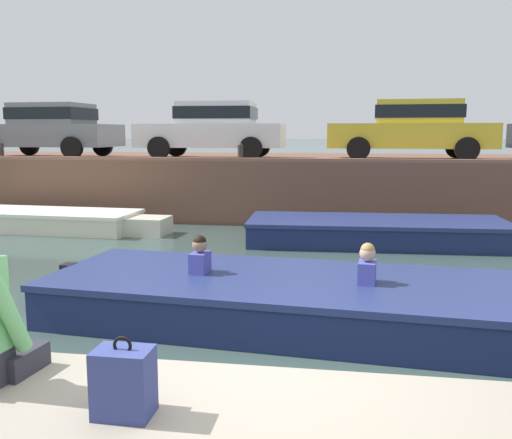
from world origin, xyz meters
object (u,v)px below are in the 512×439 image
Objects in this scene: boat_moored_west_cream at (53,221)px; backpack_on_ledge at (125,382)px; motorboat_passing at (316,302)px; car_centre_yellow at (413,127)px; car_left_inner_white at (213,127)px; boat_moored_central_navy at (389,232)px; mooring_bollard_west at (1,150)px; car_leftmost_grey at (50,128)px; mooring_bollard_mid at (240,151)px.

backpack_on_ledge is (5.84, -10.01, 0.87)m from boat_moored_west_cream.
motorboat_passing is 1.71× the size of car_centre_yellow.
car_left_inner_white is 0.94× the size of car_centre_yellow.
boat_moored_central_navy is 15.81× the size of backpack_on_ledge.
backpack_on_ledge is (8.18, -11.72, -0.75)m from mooring_bollard_west.
boat_moored_central_navy is 1.58× the size of car_leftmost_grey.
car_left_inner_white reaches higher than boat_moored_west_cream.
boat_moored_west_cream is at bearing -134.93° from car_left_inner_white.
boat_moored_central_navy is 1.58× the size of car_left_inner_white.
backpack_on_ledge is (1.60, -11.72, -0.75)m from mooring_bollard_mid.
boat_moored_west_cream is at bearing -61.96° from car_leftmost_grey.
boat_moored_central_navy is 14.49× the size of mooring_bollard_west.
boat_moored_west_cream is 12.07× the size of mooring_bollard_west.
boat_moored_west_cream is 3.32m from mooring_bollard_west.
car_leftmost_grey is at bearing 66.58° from mooring_bollard_west.
car_centre_yellow is at bearing 7.73° from mooring_bollard_west.
car_left_inner_white is at bearing 45.07° from boat_moored_west_cream.
backpack_on_ledge is at bearing -101.62° from boat_moored_central_navy.
car_leftmost_grey is 6.15m from mooring_bollard_mid.
boat_moored_west_cream is at bearing 120.23° from backpack_on_ledge.
mooring_bollard_west is (-5.54, -1.49, -0.61)m from car_left_inner_white.
car_leftmost_grey reaches higher than backpack_on_ledge.
mooring_bollard_mid reaches higher than boat_moored_central_navy.
boat_moored_west_cream is at bearing 176.99° from boat_moored_central_navy.
car_left_inner_white and car_centre_yellow have the same top height.
car_left_inner_white reaches higher than backpack_on_ledge.
car_leftmost_grey is 1.73m from mooring_bollard_west.
mooring_bollard_west is 6.58m from mooring_bollard_mid.
backpack_on_ledge is at bearing -55.08° from mooring_bollard_west.
mooring_bollard_west is (-2.35, 1.71, 1.62)m from boat_moored_west_cream.
motorboat_passing is (-1.25, -5.37, 0.03)m from boat_moored_central_navy.
boat_moored_central_navy is at bearing 78.38° from backpack_on_ledge.
car_leftmost_grey is at bearing 159.24° from boat_moored_central_navy.
car_centre_yellow is 13.57m from backpack_on_ledge.
car_centre_yellow is (10.31, -0.00, 0.00)m from car_leftmost_grey.
motorboat_passing is at bearing -69.44° from car_left_inner_white.
car_left_inner_white is 10.00× the size of backpack_on_ledge.
mooring_bollard_mid is (4.24, 1.71, 1.62)m from boat_moored_west_cream.
boat_moored_central_navy is 4.30m from car_centre_yellow.
car_centre_yellow reaches higher than backpack_on_ledge.
boat_moored_west_cream is 5.04m from car_left_inner_white.
boat_moored_west_cream is 0.73× the size of motorboat_passing.
car_leftmost_grey is at bearing 132.62° from motorboat_passing.
car_leftmost_grey is 15.27m from backpack_on_ledge.
car_left_inner_white is 5.77m from mooring_bollard_west.
car_leftmost_grey and car_left_inner_white have the same top height.
car_left_inner_white is at bearing 141.99° from boat_moored_central_navy.
mooring_bollard_mid is (6.58, 0.00, 0.00)m from mooring_bollard_west.
car_left_inner_white reaches higher than motorboat_passing.
mooring_bollard_west is at bearing 143.95° from boat_moored_west_cream.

